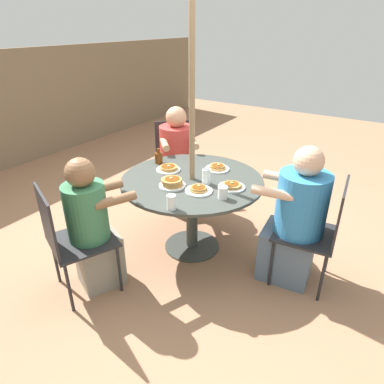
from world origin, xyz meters
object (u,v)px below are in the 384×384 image
patio_chair_south (319,228)px  pancake_plate_c (172,183)px  diner_east (93,230)px  drinking_glass_a (206,177)px  diner_south (295,223)px  pancake_plate_d (232,186)px  patio_table (192,191)px  diner_north (177,162)px  pancake_plate_a (217,168)px  drinking_glass_b (171,202)px  patio_chair_north (175,156)px  syrup_bottle (159,157)px  pancake_plate_e (169,169)px  patio_chair_east (69,236)px  pancake_plate_b (199,190)px  coffee_cup (223,192)px

patio_chair_south → pancake_plate_c: patio_chair_south is taller
diner_east → drinking_glass_a: diner_east is taller
pancake_plate_c → drinking_glass_a: size_ratio=1.68×
diner_south → pancake_plate_d: size_ratio=5.20×
patio_table → diner_north: (0.67, 0.63, -0.08)m
diner_east → patio_chair_south: 1.75m
pancake_plate_a → pancake_plate_d: pancake_plate_a is taller
drinking_glass_b → patio_chair_north: bearing=34.7°
diner_south → syrup_bottle: diner_south is taller
diner_south → pancake_plate_d: bearing=91.3°
diner_north → pancake_plate_e: bearing=75.5°
diner_north → patio_chair_east: (-1.68, -0.19, 0.01)m
diner_east → pancake_plate_a: (1.15, -0.45, 0.22)m
syrup_bottle → drinking_glass_a: bearing=-104.2°
diner_east → patio_chair_south: bearing=56.8°
pancake_plate_b → pancake_plate_e: pancake_plate_e is taller
pancake_plate_a → patio_chair_east: bearing=158.3°
diner_north → pancake_plate_a: diner_north is taller
pancake_plate_e → pancake_plate_a: bearing=-54.4°
diner_south → pancake_plate_c: (-0.32, 0.97, 0.23)m
diner_south → diner_north: bearing=63.7°
diner_south → coffee_cup: 0.63m
syrup_bottle → pancake_plate_b: bearing=-116.1°
diner_north → diner_east: 1.53m
patio_table → drinking_glass_a: size_ratio=9.40×
patio_table → pancake_plate_d: size_ratio=5.60×
diner_east → drinking_glass_a: size_ratio=8.32×
syrup_bottle → patio_chair_north: bearing=23.2°
patio_chair_south → pancake_plate_b: size_ratio=4.10×
patio_table → patio_chair_east: size_ratio=1.37×
drinking_glass_b → diner_east: bearing=119.7°
syrup_bottle → coffee_cup: 0.93m
patio_table → pancake_plate_e: size_ratio=5.60×
patio_chair_north → diner_east: diner_east is taller
patio_chair_east → drinking_glass_a: patio_chair_east is taller
patio_chair_north → drinking_glass_a: size_ratio=6.88×
patio_chair_north → patio_chair_south: bearing=116.3°
patio_chair_south → diner_south: diner_south is taller
patio_chair_north → diner_north: size_ratio=0.80×
patio_chair_south → coffee_cup: bearing=107.0°
diner_north → drinking_glass_a: size_ratio=8.57×
patio_table → pancake_plate_b: size_ratio=5.60×
patio_chair_north → diner_east: 1.69m
patio_chair_south → drinking_glass_a: size_ratio=6.88×
patio_chair_east → drinking_glass_b: patio_chair_east is taller
patio_chair_south → pancake_plate_a: size_ratio=4.10×
patio_chair_south → pancake_plate_d: bearing=91.0°
diner_south → coffee_cup: bearing=112.3°
pancake_plate_a → pancake_plate_c: pancake_plate_c is taller
patio_chair_north → drinking_glass_b: (-1.34, -0.93, 0.25)m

